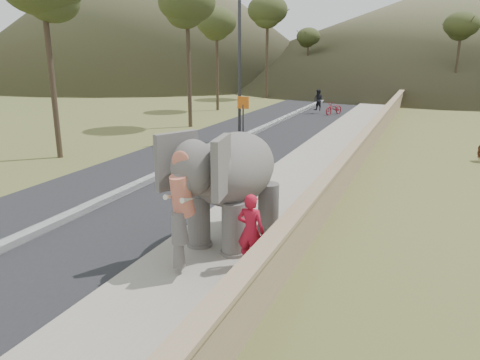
% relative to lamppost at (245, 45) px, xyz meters
% --- Properties ---
extents(ground, '(160.00, 160.00, 0.00)m').
position_rel_lamppost_xyz_m(ground, '(4.69, -12.39, -4.87)').
color(ground, olive).
rests_on(ground, ground).
extents(road, '(7.00, 120.00, 0.03)m').
position_rel_lamppost_xyz_m(road, '(-0.31, -2.39, -4.86)').
color(road, black).
rests_on(road, ground).
extents(median, '(0.35, 120.00, 0.22)m').
position_rel_lamppost_xyz_m(median, '(-0.31, -2.39, -4.76)').
color(median, black).
rests_on(median, ground).
extents(walkway, '(3.00, 120.00, 0.15)m').
position_rel_lamppost_xyz_m(walkway, '(4.69, -2.39, -4.80)').
color(walkway, '#9E9687').
rests_on(walkway, ground).
extents(parapet, '(0.30, 120.00, 1.10)m').
position_rel_lamppost_xyz_m(parapet, '(6.34, -2.39, -4.32)').
color(parapet, tan).
rests_on(parapet, ground).
extents(lamppost, '(1.76, 0.36, 8.00)m').
position_rel_lamppost_xyz_m(lamppost, '(0.00, 0.00, 0.00)').
color(lamppost, '#2C2B30').
rests_on(lamppost, ground).
extents(signboard, '(0.60, 0.08, 2.40)m').
position_rel_lamppost_xyz_m(signboard, '(0.19, -0.74, -3.23)').
color(signboard, '#2D2D33').
rests_on(signboard, ground).
extents(hill_left, '(60.00, 60.00, 22.00)m').
position_rel_lamppost_xyz_m(hill_left, '(-33.31, 42.61, 6.13)').
color(hill_left, brown).
rests_on(hill_left, ground).
extents(hill_far, '(80.00, 80.00, 14.00)m').
position_rel_lamppost_xyz_m(hill_far, '(9.69, 57.61, 2.13)').
color(hill_far, brown).
rests_on(hill_far, ground).
extents(elephant_and_man, '(2.48, 4.08, 2.78)m').
position_rel_lamppost_xyz_m(elephant_and_man, '(4.71, -12.48, -3.34)').
color(elephant_and_man, slate).
rests_on(elephant_and_man, ground).
extents(motorcyclist, '(2.31, 1.92, 1.80)m').
position_rel_lamppost_xyz_m(motorcyclist, '(1.84, 11.85, -4.18)').
color(motorcyclist, maroon).
rests_on(motorcyclist, ground).
extents(trees, '(47.64, 42.55, 9.75)m').
position_rel_lamppost_xyz_m(trees, '(5.23, 14.82, -0.77)').
color(trees, '#473828').
rests_on(trees, ground).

